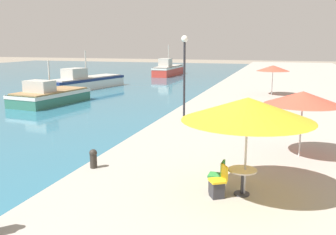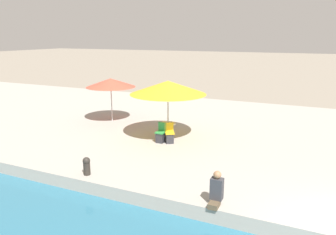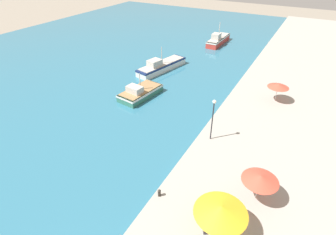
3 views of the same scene
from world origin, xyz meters
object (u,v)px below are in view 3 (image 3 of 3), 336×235
at_px(fishing_boat_far, 218,40).
at_px(cafe_table, 217,227).
at_px(cafe_umbrella_pink, 221,210).
at_px(cafe_chair_left, 207,224).
at_px(cafe_umbrella_striped, 278,86).
at_px(fishing_boat_mid, 161,66).
at_px(cafe_chair_right, 206,230).
at_px(lamppost, 213,113).
at_px(mooring_bollard, 159,193).
at_px(cafe_umbrella_white, 261,178).
at_px(fishing_boat_near, 140,92).

relative_size(fishing_boat_far, cafe_table, 10.75).
xyz_separation_m(cafe_umbrella_pink, cafe_chair_left, (-0.79, 0.01, -2.12)).
xyz_separation_m(cafe_umbrella_striped, cafe_table, (-0.12, -21.20, -1.63)).
bearing_deg(fishing_boat_far, cafe_table, -69.71).
relative_size(fishing_boat_mid, cafe_chair_right, 10.92).
height_order(fishing_boat_mid, cafe_umbrella_pink, fishing_boat_mid).
height_order(cafe_umbrella_pink, lamppost, lamppost).
xyz_separation_m(cafe_chair_right, mooring_bollard, (-4.46, 1.21, 0.02)).
bearing_deg(cafe_table, cafe_umbrella_white, 68.77).
bearing_deg(cafe_umbrella_white, cafe_chair_right, -116.06).
xyz_separation_m(cafe_umbrella_white, cafe_table, (-1.66, -4.28, -1.68)).
relative_size(cafe_table, lamppost, 0.18).
relative_size(cafe_umbrella_pink, cafe_chair_right, 3.94).
xyz_separation_m(fishing_boat_mid, fishing_boat_far, (3.33, 17.84, 0.09)).
bearing_deg(cafe_umbrella_pink, fishing_boat_mid, 127.68).
height_order(cafe_umbrella_white, cafe_chair_left, cafe_umbrella_white).
xyz_separation_m(cafe_umbrella_pink, cafe_umbrella_striped, (0.06, 21.19, -0.28)).
height_order(fishing_boat_mid, cafe_chair_left, fishing_boat_mid).
relative_size(fishing_boat_near, fishing_boat_far, 0.77).
relative_size(fishing_boat_far, cafe_umbrella_striped, 3.31).
distance_m(cafe_chair_right, lamppost, 11.10).
distance_m(cafe_umbrella_pink, cafe_table, 1.91).
xyz_separation_m(fishing_boat_near, mooring_bollard, (11.10, -13.68, 0.16)).
bearing_deg(fishing_boat_mid, cafe_chair_right, -41.20).
xyz_separation_m(fishing_boat_near, fishing_boat_far, (1.27, 27.03, 0.20)).
bearing_deg(cafe_chair_right, cafe_umbrella_striped, -33.54).
height_order(cafe_chair_left, lamppost, lamppost).
bearing_deg(fishing_boat_mid, cafe_umbrella_white, -31.69).
bearing_deg(cafe_umbrella_pink, cafe_table, -169.58).
distance_m(cafe_umbrella_white, cafe_table, 4.89).
bearing_deg(cafe_table, lamppost, 113.47).
bearing_deg(fishing_boat_near, cafe_umbrella_white, -22.17).
xyz_separation_m(cafe_chair_left, lamppost, (-3.51, 9.72, 2.77)).
xyz_separation_m(fishing_boat_near, cafe_chair_right, (15.55, -14.89, 0.13)).
bearing_deg(lamppost, fishing_boat_mid, 135.08).
bearing_deg(fishing_boat_mid, cafe_chair_left, -40.90).
xyz_separation_m(fishing_boat_mid, cafe_umbrella_striped, (18.35, -2.50, 1.87)).
bearing_deg(cafe_chair_left, cafe_table, -90.00).
bearing_deg(lamppost, fishing_boat_far, 108.55).
distance_m(cafe_umbrella_pink, lamppost, 10.65).
xyz_separation_m(fishing_boat_far, mooring_bollard, (9.83, -40.71, -0.04)).
distance_m(cafe_umbrella_striped, cafe_chair_right, 21.67).
distance_m(fishing_boat_near, lamppost, 13.18).
bearing_deg(fishing_boat_near, cafe_chair_right, -36.08).
height_order(cafe_umbrella_pink, cafe_chair_left, cafe_umbrella_pink).
bearing_deg(cafe_umbrella_pink, fishing_boat_far, 109.82).
distance_m(fishing_boat_near, cafe_table, 21.72).
bearing_deg(fishing_boat_near, fishing_boat_far, 94.98).
height_order(fishing_boat_near, fishing_boat_far, fishing_boat_far).
height_order(fishing_boat_near, mooring_bollard, fishing_boat_near).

